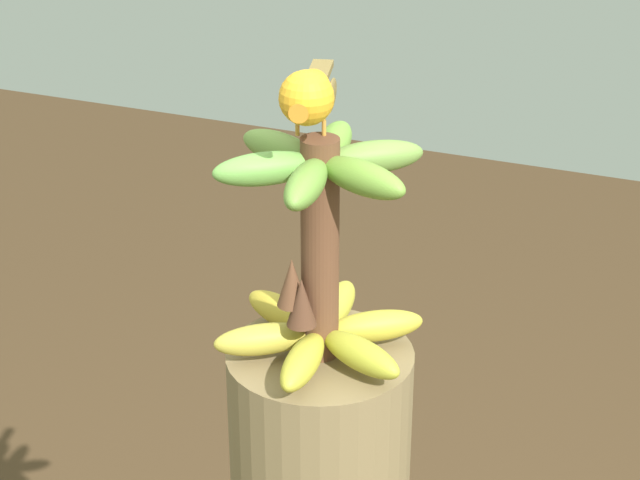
% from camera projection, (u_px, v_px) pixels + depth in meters
% --- Properties ---
extents(banana_bunch, '(0.25, 0.26, 0.28)m').
position_uv_depth(banana_bunch, '(319.00, 253.00, 1.32)').
color(banana_bunch, brown).
rests_on(banana_bunch, banana_tree).
extents(perched_bird, '(0.09, 0.22, 0.09)m').
position_uv_depth(perched_bird, '(309.00, 96.00, 1.23)').
color(perched_bird, '#C68933').
rests_on(perched_bird, banana_bunch).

